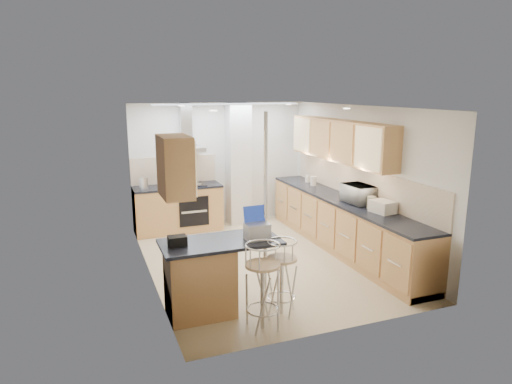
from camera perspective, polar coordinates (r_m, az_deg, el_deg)
name	(u,v)px	position (r m, az deg, el deg)	size (l,w,h in m)	color
ground	(262,260)	(7.61, 0.72, -8.54)	(4.80, 4.80, 0.00)	beige
room_shell	(272,164)	(7.66, 1.98, 3.56)	(3.64, 4.84, 2.51)	silver
right_counter	(342,224)	(8.11, 10.66, -3.98)	(0.63, 4.40, 0.92)	tan
back_counter	(178,208)	(9.15, -9.71, -2.03)	(1.70, 0.63, 0.92)	tan
peninsula	(221,276)	(5.82, -4.39, -10.42)	(1.47, 0.72, 0.94)	tan
microwave	(358,194)	(7.70, 12.69, -0.25)	(0.55, 0.37, 0.31)	silver
laptop	(257,231)	(5.67, 0.13, -4.92)	(0.29, 0.22, 0.20)	#979A9E
bag	(177,241)	(5.53, -9.81, -6.04)	(0.22, 0.16, 0.12)	black
bar_stool_near	(263,286)	(5.40, 0.83, -11.72)	(0.43, 0.43, 1.05)	tan
bar_stool_end	(282,277)	(5.76, 3.23, -10.58)	(0.40, 0.40, 0.97)	tan
jar_a	(313,181)	(8.99, 7.17, 1.39)	(0.12, 0.12, 0.18)	silver
jar_b	(308,178)	(9.31, 6.49, 1.70)	(0.11, 0.11, 0.15)	silver
jar_c	(372,203)	(7.39, 14.25, -1.31)	(0.14, 0.14, 0.20)	#B4AD90
jar_d	(370,202)	(7.55, 14.06, -1.18)	(0.10, 0.10, 0.15)	silver
bread_bin	(383,207)	(7.22, 15.57, -1.78)	(0.28, 0.35, 0.18)	silver
kettle	(144,183)	(8.84, -13.87, 1.07)	(0.16, 0.16, 0.22)	silver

